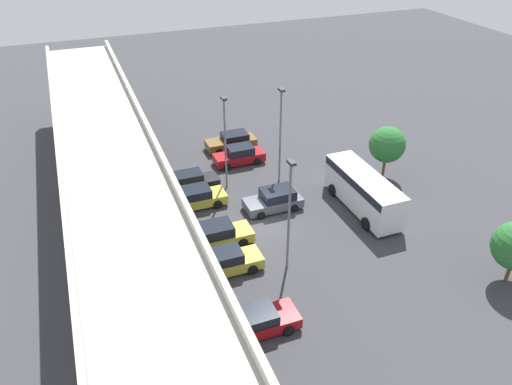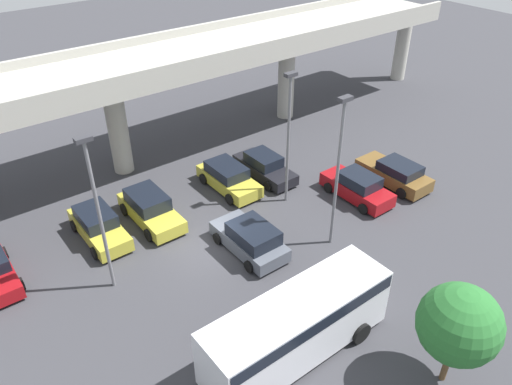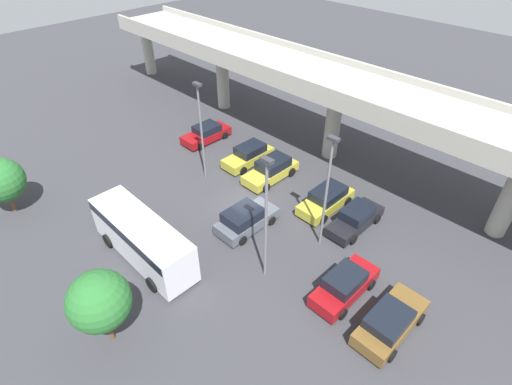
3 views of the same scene
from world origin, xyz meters
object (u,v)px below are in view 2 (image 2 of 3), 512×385
object	(u,v)px
parked_car_1	(98,226)
parked_car_3	(250,239)
lamp_post_near_aisle	(97,205)
parked_car_7	(395,173)
lamp_post_by_overpass	(338,164)
tree_front_right	(459,325)
parked_car_4	(228,178)
lamp_post_mid_lot	(289,130)
parked_car_5	(264,167)
parked_car_6	(357,187)
parked_car_2	(150,208)
shuttle_bus	(298,323)

from	to	relation	value
parked_car_1	parked_car_3	xyz separation A→B (m)	(5.71, -5.81, 0.02)
lamp_post_near_aisle	parked_car_7	bearing A→B (deg)	-6.99
parked_car_1	parked_car_3	distance (m)	8.15
lamp_post_by_overpass	tree_front_right	size ratio (longest dim) A/B	1.80
parked_car_4	lamp_post_mid_lot	size ratio (longest dim) A/B	0.58
parked_car_5	parked_car_6	bearing A→B (deg)	27.96
parked_car_4	lamp_post_near_aisle	world-z (taller)	lamp_post_near_aisle
parked_car_4	tree_front_right	world-z (taller)	tree_front_right
parked_car_2	lamp_post_by_overpass	xyz separation A→B (m)	(6.61, -7.56, 4.00)
tree_front_right	parked_car_6	bearing A→B (deg)	57.98
shuttle_bus	parked_car_4	bearing A→B (deg)	-112.65
shuttle_bus	tree_front_right	distance (m)	5.89
parked_car_4	lamp_post_by_overpass	xyz separation A→B (m)	(1.25, -7.64, 4.04)
parked_car_4	shuttle_bus	xyz separation A→B (m)	(-4.98, -11.94, 1.00)
parked_car_6	lamp_post_mid_lot	bearing A→B (deg)	56.04
parked_car_5	lamp_post_mid_lot	world-z (taller)	lamp_post_mid_lot
parked_car_5	shuttle_bus	size ratio (longest dim) A/B	0.57
lamp_post_by_overpass	shuttle_bus	bearing A→B (deg)	-145.41
lamp_post_mid_lot	lamp_post_near_aisle	bearing A→B (deg)	-177.42
parked_car_6	lamp_post_near_aisle	size ratio (longest dim) A/B	0.58
parked_car_2	parked_car_7	distance (m)	15.03
lamp_post_by_overpass	lamp_post_mid_lot	bearing A→B (deg)	81.07
lamp_post_by_overpass	tree_front_right	distance (m)	9.22
parked_car_5	shuttle_bus	xyz separation A→B (m)	(-7.62, -11.71, 1.05)
parked_car_4	lamp_post_mid_lot	distance (m)	5.38
parked_car_6	parked_car_7	size ratio (longest dim) A/B	0.96
parked_car_3	lamp_post_by_overpass	distance (m)	5.89
shuttle_bus	lamp_post_near_aisle	distance (m)	9.71
parked_car_2	parked_car_5	bearing A→B (deg)	88.94
parked_car_7	lamp_post_near_aisle	size ratio (longest dim) A/B	0.60
parked_car_7	shuttle_bus	world-z (taller)	shuttle_bus
parked_car_1	parked_car_4	world-z (taller)	parked_car_1
parked_car_5	tree_front_right	size ratio (longest dim) A/B	1.02
parked_car_5	tree_front_right	xyz separation A→B (m)	(-3.91, -16.10, 2.32)
lamp_post_near_aisle	lamp_post_mid_lot	size ratio (longest dim) A/B	1.00
shuttle_bus	parked_car_1	bearing A→B (deg)	-74.96
parked_car_1	lamp_post_near_aisle	xyz separation A→B (m)	(-0.99, -3.90, 3.87)
parked_car_4	shuttle_bus	distance (m)	12.97
parked_car_2	parked_car_3	world-z (taller)	parked_car_2
shuttle_bus	lamp_post_near_aisle	world-z (taller)	lamp_post_near_aisle
parked_car_7	parked_car_2	bearing A→B (deg)	67.37
lamp_post_near_aisle	lamp_post_by_overpass	size ratio (longest dim) A/B	0.96
lamp_post_mid_lot	lamp_post_by_overpass	world-z (taller)	lamp_post_by_overpass
parked_car_6	parked_car_7	bearing A→B (deg)	-95.82
parked_car_7	lamp_post_mid_lot	bearing A→B (deg)	67.79
lamp_post_mid_lot	tree_front_right	world-z (taller)	lamp_post_mid_lot
tree_front_right	parked_car_3	bearing A→B (deg)	96.70
parked_car_1	parked_car_3	world-z (taller)	parked_car_3
parked_car_5	parked_car_6	distance (m)	6.03
parked_car_4	parked_car_6	xyz separation A→B (m)	(5.47, -5.55, 0.01)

